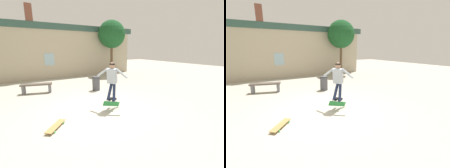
# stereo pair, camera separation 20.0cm
# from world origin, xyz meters

# --- Properties ---
(ground_plane) EXTENTS (40.00, 40.00, 0.00)m
(ground_plane) POSITION_xyz_m (0.00, 0.00, 0.00)
(ground_plane) COLOR #B2AD9E
(building_backdrop) EXTENTS (14.33, 0.52, 5.25)m
(building_backdrop) POSITION_xyz_m (-0.01, 7.51, 2.15)
(building_backdrop) COLOR #B7A88E
(building_backdrop) RESTS_ON ground_plane
(tree_right) EXTENTS (2.31, 2.31, 4.62)m
(tree_right) POSITION_xyz_m (4.52, 6.52, 3.45)
(tree_right) COLOR brown
(tree_right) RESTS_ON ground_plane
(park_bench) EXTENTS (1.54, 0.77, 0.51)m
(park_bench) POSITION_xyz_m (-1.85, 3.62, 0.36)
(park_bench) COLOR brown
(park_bench) RESTS_ON ground_plane
(trash_bin) EXTENTS (0.46, 0.46, 0.78)m
(trash_bin) POSITION_xyz_m (1.05, 2.51, 0.41)
(trash_bin) COLOR #47474C
(trash_bin) RESTS_ON ground_plane
(skater) EXTENTS (0.81, 1.02, 1.47)m
(skater) POSITION_xyz_m (0.43, -0.20, 1.22)
(skater) COLOR #9EA8B2
(skateboard_flipping) EXTENTS (0.85, 0.23, 0.42)m
(skateboard_flipping) POSITION_xyz_m (0.38, -0.27, 0.23)
(skateboard_flipping) COLOR #237F38
(skateboard_resting) EXTENTS (0.72, 0.79, 0.08)m
(skateboard_resting) POSITION_xyz_m (-1.77, -0.60, 0.07)
(skateboard_resting) COLOR #AD894C
(skateboard_resting) RESTS_ON ground_plane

